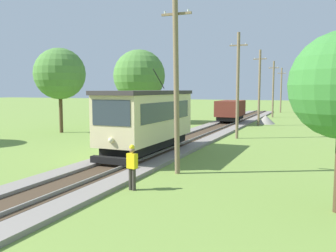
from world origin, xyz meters
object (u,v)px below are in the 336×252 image
utility_pole_horizon (281,90)px  gravel_pile (266,120)px  utility_pole_near_tram (176,83)px  utility_pole_mid (238,85)px  utility_pole_far (259,87)px  track_worker (132,165)px  red_tram (148,119)px  utility_pole_distant (273,89)px  tree_left_far (60,74)px  freight_car (230,110)px  tree_right_far (139,76)px

utility_pole_horizon → gravel_pile: size_ratio=3.52×
utility_pole_near_tram → utility_pole_mid: size_ratio=0.99×
utility_pole_far → track_worker: (-0.61, -27.35, -3.14)m
utility_pole_mid → gravel_pile: utility_pole_mid is taller
utility_pole_far → red_tram: bearing=-98.9°
utility_pole_distant → utility_pole_mid: bearing=-90.0°
track_worker → tree_left_far: (-14.85, 14.11, 4.27)m
utility_pole_near_tram → utility_pole_horizon: bearing=90.0°
utility_pole_near_tram → utility_pole_distant: utility_pole_near_tram is taller
utility_pole_distant → utility_pole_near_tram: bearing=-90.0°
freight_car → utility_pole_far: 4.18m
utility_pole_distant → tree_left_far: (-15.45, -25.70, 1.29)m
freight_car → track_worker: 28.17m
gravel_pile → red_tram: bearing=-99.0°
utility_pole_mid → utility_pole_distant: (0.00, 23.49, -0.27)m
track_worker → utility_pole_near_tram: bearing=-2.1°
utility_pole_mid → red_tram: bearing=-108.7°
freight_car → tree_right_far: size_ratio=0.62×
utility_pole_distant → utility_pole_horizon: bearing=90.0°
utility_pole_distant → utility_pole_horizon: size_ratio=1.04×
freight_car → tree_left_far: 18.90m
utility_pole_far → utility_pole_horizon: bearing=90.0°
utility_pole_near_tram → utility_pole_far: (-0.00, 24.25, -0.06)m
track_worker → tree_left_far: 20.92m
red_tram → track_worker: 7.36m
gravel_pile → utility_pole_horizon: bearing=91.2°
freight_car → utility_pole_distant: size_ratio=0.67×
utility_pole_far → gravel_pile: 4.37m
track_worker → tree_left_far: size_ratio=0.24×
utility_pole_mid → utility_pole_far: (0.00, 11.03, -0.12)m
tree_left_far → utility_pole_far: bearing=40.6°
utility_pole_far → tree_right_far: bearing=-171.3°
red_tram → utility_pole_distant: bearing=84.4°
utility_pole_horizon → tree_right_far: size_ratio=0.88×
track_worker → utility_pole_horizon: bearing=8.3°
utility_pole_far → tree_right_far: size_ratio=0.95×
tree_left_far → tree_right_far: 11.41m
gravel_pile → track_worker: track_worker is taller
utility_pole_near_tram → gravel_pile: (0.43, 26.65, -3.70)m
freight_car → tree_right_far: (-10.04, -2.74, 3.88)m
freight_car → utility_pole_distant: 12.44m
tree_right_far → tree_left_far: bearing=-101.0°
red_tram → track_worker: size_ratio=4.79×
utility_pole_mid → track_worker: 16.65m
red_tram → utility_pole_far: (3.23, 20.58, 1.93)m
red_tram → utility_pole_near_tram: bearing=-48.7°
red_tram → utility_pole_mid: size_ratio=1.03×
utility_pole_near_tram → tree_right_far: (-13.27, 22.21, 1.26)m
tree_right_far → utility_pole_mid: bearing=-34.1°
utility_pole_mid → utility_pole_distant: size_ratio=1.07×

